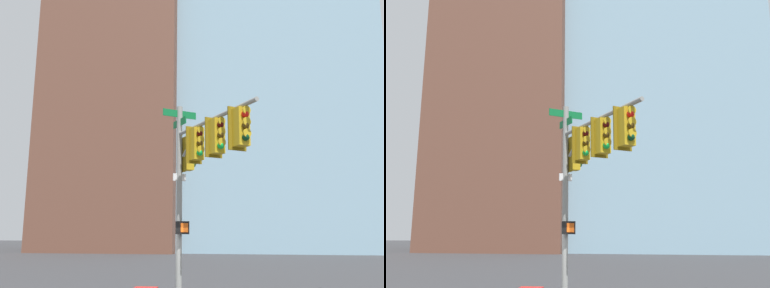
# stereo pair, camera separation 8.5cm
# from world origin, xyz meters

# --- Properties ---
(signal_pole_assembly) EXTENTS (3.95, 3.20, 6.52)m
(signal_pole_assembly) POSITION_xyz_m (0.87, 1.21, 4.55)
(signal_pole_assembly) COLOR gray
(signal_pole_assembly) RESTS_ON ground_plane
(building_brick_nearside) EXTENTS (18.26, 17.78, 44.33)m
(building_brick_nearside) POSITION_xyz_m (-42.00, -16.04, 22.16)
(building_brick_nearside) COLOR brown
(building_brick_nearside) RESTS_ON ground_plane
(building_brick_midblock) EXTENTS (22.86, 19.94, 32.51)m
(building_brick_midblock) POSITION_xyz_m (-51.04, 2.57, 16.25)
(building_brick_midblock) COLOR brown
(building_brick_midblock) RESTS_ON ground_plane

